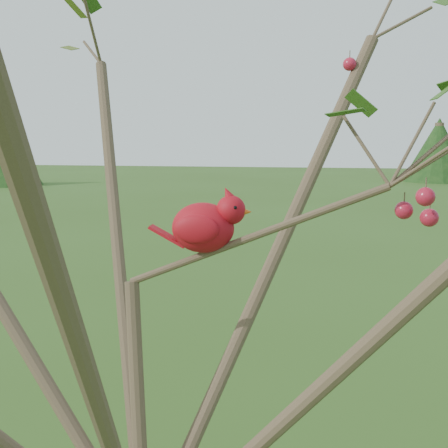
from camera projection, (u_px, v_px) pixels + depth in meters
name	position (u px, v px, depth m)	size (l,w,h in m)	color
crabapple_tree	(144.00, 221.00, 1.23)	(2.35, 2.05, 2.95)	#3F3022
cardinal	(206.00, 225.00, 1.32)	(0.25, 0.12, 0.17)	#AD0E17
distant_trees	(196.00, 155.00, 23.99)	(38.00, 15.62, 3.18)	#3F3022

